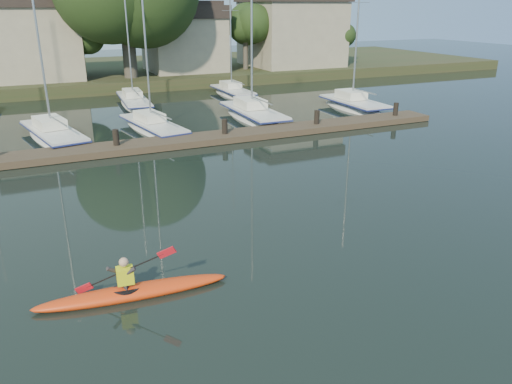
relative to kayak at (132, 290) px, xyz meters
name	(u,v)px	position (x,y,z in m)	size (l,w,h in m)	color
ground	(299,256)	(5.06, 0.14, -0.20)	(160.00, 160.00, 0.00)	black
kayak	(132,290)	(0.00, 0.00, 0.00)	(5.07, 1.28, 1.61)	red
dock	(173,142)	(5.06, 14.14, 0.01)	(34.00, 2.00, 1.80)	#453627
sailboat_1	(55,143)	(-0.76, 18.28, -0.38)	(3.74, 8.60, 13.66)	silver
sailboat_2	(154,133)	(4.88, 18.01, -0.36)	(3.18, 8.22, 13.27)	silver
sailboat_3	(253,122)	(11.82, 18.61, -0.40)	(2.41, 8.68, 13.94)	silver
sailboat_4	(353,112)	(19.94, 18.65, -0.40)	(2.39, 7.61, 12.87)	silver
sailboat_6	(134,107)	(5.57, 27.07, -0.36)	(2.40, 8.97, 14.11)	silver
sailboat_7	(233,97)	(14.07, 27.91, -0.37)	(1.96, 7.31, 11.76)	silver
shore	(115,48)	(6.67, 40.43, 3.03)	(90.00, 25.25, 12.75)	#27351A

